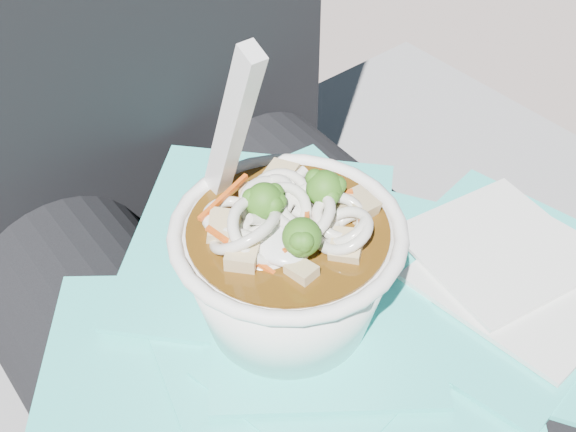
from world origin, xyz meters
TOP-DOWN VIEW (x-y plane):
  - lap at (0.00, 0.00)m, footprint 0.35×0.48m
  - person_body at (0.00, 0.09)m, footprint 0.34×0.94m
  - plastic_bag at (0.01, -0.00)m, footprint 0.42×0.45m
  - napkins at (0.13, -0.04)m, footprint 0.14×0.16m
  - udon_bowl at (-0.02, 0.02)m, footprint 0.15×0.15m

SIDE VIEW (x-z plane):
  - lap at x=0.00m, z-range 0.42..0.57m
  - person_body at x=0.00m, z-range 0.04..1.01m
  - plastic_bag at x=0.01m, z-range 0.57..0.59m
  - napkins at x=0.13m, z-range 0.59..0.60m
  - udon_bowl at x=-0.02m, z-range 0.54..0.74m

